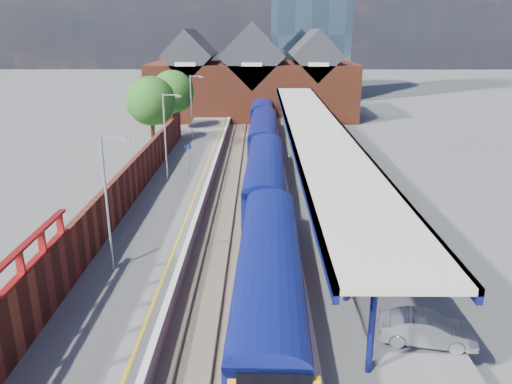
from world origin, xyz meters
TOP-DOWN VIEW (x-y plane):
  - ground at (0.00, 30.00)m, footprint 240.00×240.00m
  - ballast_bed at (0.00, 20.00)m, footprint 6.00×76.00m
  - rails at (0.00, 20.00)m, footprint 4.51×76.00m
  - left_platform at (-5.50, 20.00)m, footprint 5.00×76.00m
  - right_platform at (6.00, 20.00)m, footprint 6.00×76.00m
  - coping_left at (-3.15, 20.00)m, footprint 0.30×76.00m
  - coping_right at (3.15, 20.00)m, footprint 0.30×76.00m
  - yellow_line at (-3.75, 20.00)m, footprint 0.14×76.00m
  - train at (1.49, 28.12)m, footprint 3.20×65.96m
  - canopy at (5.48, 21.95)m, footprint 4.50×52.00m
  - lamp_post_b at (-6.36, 6.00)m, footprint 1.48×0.18m
  - lamp_post_c at (-6.36, 22.00)m, footprint 1.48×0.18m
  - lamp_post_d at (-6.36, 38.00)m, footprint 1.48×0.18m
  - platform_sign at (-5.00, 24.00)m, footprint 0.55×0.08m
  - brick_wall at (-8.10, 13.54)m, footprint 0.35×50.00m
  - station_building at (0.00, 58.00)m, footprint 30.00×12.12m
  - tree_near at (-10.35, 35.91)m, footprint 5.20×5.20m
  - tree_far at (-9.35, 43.91)m, footprint 5.20×5.20m
  - parked_car_red at (6.73, 5.82)m, footprint 4.79×3.09m
  - parked_car_silver at (7.61, -0.25)m, footprint 3.88×1.94m
  - parked_car_dark at (7.06, 7.94)m, footprint 3.86×1.57m
  - parked_car_blue at (6.78, 26.01)m, footprint 4.71×3.70m

SIDE VIEW (x-z plane):
  - ground at x=0.00m, z-range 0.00..0.00m
  - ballast_bed at x=0.00m, z-range 0.00..0.06m
  - rails at x=0.00m, z-range 0.05..0.19m
  - left_platform at x=-5.50m, z-range 0.00..1.00m
  - right_platform at x=6.00m, z-range 0.00..1.00m
  - yellow_line at x=-3.75m, z-range 1.00..1.01m
  - coping_left at x=-3.15m, z-range 1.00..1.05m
  - coping_right at x=3.15m, z-range 1.00..1.05m
  - parked_car_dark at x=7.06m, z-range 1.00..2.12m
  - parked_car_blue at x=6.78m, z-range 1.00..2.19m
  - parked_car_silver at x=7.61m, z-range 1.00..2.22m
  - parked_car_red at x=6.73m, z-range 1.00..2.52m
  - train at x=1.49m, z-range 0.40..3.85m
  - brick_wall at x=-8.10m, z-range 0.52..4.38m
  - platform_sign at x=-5.00m, z-range 1.44..3.94m
  - lamp_post_b at x=-6.36m, z-range 1.49..8.49m
  - lamp_post_c at x=-6.36m, z-range 1.49..8.49m
  - lamp_post_d at x=-6.36m, z-range 1.49..8.49m
  - canopy at x=5.48m, z-range 3.01..7.49m
  - tree_near at x=-10.35m, z-range 1.30..9.40m
  - tree_far at x=-9.35m, z-range 1.30..9.40m
  - station_building at x=0.00m, z-range -1.44..12.34m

